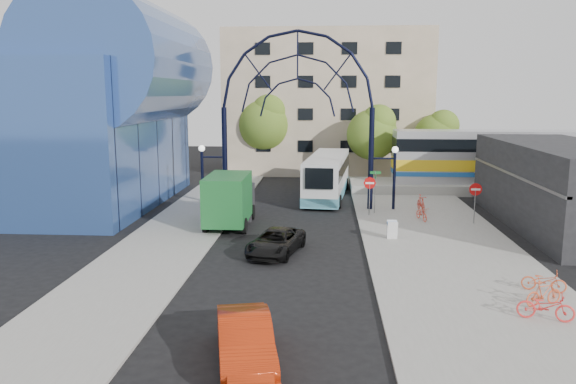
# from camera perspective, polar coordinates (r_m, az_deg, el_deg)

# --- Properties ---
(ground) EXTENTS (120.00, 120.00, 0.00)m
(ground) POSITION_cam_1_polar(r_m,az_deg,el_deg) (25.40, -0.72, -8.22)
(ground) COLOR black
(ground) RESTS_ON ground
(sidewalk_east) EXTENTS (8.00, 56.00, 0.12)m
(sidewalk_east) POSITION_cam_1_polar(r_m,az_deg,el_deg) (29.76, 15.55, -5.74)
(sidewalk_east) COLOR gray
(sidewalk_east) RESTS_ON ground
(plaza_west) EXTENTS (5.00, 50.00, 0.12)m
(plaza_west) POSITION_cam_1_polar(r_m,az_deg,el_deg) (32.20, -11.49, -4.38)
(plaza_west) COLOR gray
(plaza_west) RESTS_ON ground
(gateway_arch) EXTENTS (13.64, 0.44, 12.10)m
(gateway_arch) POSITION_cam_1_polar(r_m,az_deg,el_deg) (38.10, 0.97, 10.93)
(gateway_arch) COLOR black
(gateway_arch) RESTS_ON ground
(stop_sign) EXTENTS (0.80, 0.07, 2.50)m
(stop_sign) POSITION_cam_1_polar(r_m,az_deg,el_deg) (36.65, 8.30, 0.55)
(stop_sign) COLOR slate
(stop_sign) RESTS_ON sidewalk_east
(do_not_enter_sign) EXTENTS (0.76, 0.07, 2.48)m
(do_not_enter_sign) POSITION_cam_1_polar(r_m,az_deg,el_deg) (35.73, 18.50, -0.13)
(do_not_enter_sign) COLOR slate
(do_not_enter_sign) RESTS_ON sidewalk_east
(street_name_sign) EXTENTS (0.70, 0.70, 2.80)m
(street_name_sign) POSITION_cam_1_polar(r_m,az_deg,el_deg) (37.25, 8.85, 0.91)
(street_name_sign) COLOR slate
(street_name_sign) RESTS_ON sidewalk_east
(sandwich_board) EXTENTS (0.55, 0.61, 0.99)m
(sandwich_board) POSITION_cam_1_polar(r_m,az_deg,el_deg) (31.09, 10.54, -3.56)
(sandwich_board) COLOR white
(sandwich_board) RESTS_ON sidewalk_east
(transit_hall) EXTENTS (16.50, 18.00, 14.50)m
(transit_hall) POSITION_cam_1_polar(r_m,az_deg,el_deg) (42.71, -20.13, 7.73)
(transit_hall) COLOR #2E4D8F
(transit_hall) RESTS_ON ground
(commercial_block_east) EXTENTS (6.00, 16.00, 5.00)m
(commercial_block_east) POSITION_cam_1_polar(r_m,az_deg,el_deg) (37.23, 26.01, 0.58)
(commercial_block_east) COLOR black
(commercial_block_east) RESTS_ON ground
(apartment_block) EXTENTS (20.00, 12.10, 14.00)m
(apartment_block) POSITION_cam_1_polar(r_m,az_deg,el_deg) (59.03, 3.99, 9.07)
(apartment_block) COLOR tan
(apartment_block) RESTS_ON ground
(train_platform) EXTENTS (32.00, 5.00, 0.80)m
(train_platform) POSITION_cam_1_polar(r_m,az_deg,el_deg) (50.03, 24.98, 0.39)
(train_platform) COLOR gray
(train_platform) RESTS_ON ground
(train_car) EXTENTS (25.10, 3.05, 4.20)m
(train_car) POSITION_cam_1_polar(r_m,az_deg,el_deg) (49.72, 25.20, 3.23)
(train_car) COLOR #B7B7BC
(train_car) RESTS_ON train_platform
(tree_north_a) EXTENTS (4.48, 4.48, 7.00)m
(tree_north_a) POSITION_cam_1_polar(r_m,az_deg,el_deg) (50.26, 8.69, 6.09)
(tree_north_a) COLOR #382314
(tree_north_a) RESTS_ON ground
(tree_north_b) EXTENTS (5.12, 5.12, 8.00)m
(tree_north_b) POSITION_cam_1_polar(r_m,az_deg,el_deg) (54.35, -2.29, 7.18)
(tree_north_b) COLOR #382314
(tree_north_b) RESTS_ON ground
(tree_north_c) EXTENTS (4.16, 4.16, 6.50)m
(tree_north_c) POSITION_cam_1_polar(r_m,az_deg,el_deg) (53.09, 15.00, 5.71)
(tree_north_c) COLOR #382314
(tree_north_c) RESTS_ON ground
(city_bus) EXTENTS (3.71, 11.91, 3.22)m
(city_bus) POSITION_cam_1_polar(r_m,az_deg,el_deg) (43.47, 4.03, 1.70)
(city_bus) COLOR silver
(city_bus) RESTS_ON ground
(green_truck) EXTENTS (2.55, 6.41, 3.22)m
(green_truck) POSITION_cam_1_polar(r_m,az_deg,el_deg) (34.05, -5.90, -0.77)
(green_truck) COLOR black
(green_truck) RESTS_ON ground
(black_suv) EXTENTS (3.07, 4.84, 1.24)m
(black_suv) POSITION_cam_1_polar(r_m,az_deg,el_deg) (28.13, -1.25, -5.09)
(black_suv) COLOR black
(black_suv) RESTS_ON ground
(red_sedan) EXTENTS (2.50, 4.73, 1.48)m
(red_sedan) POSITION_cam_1_polar(r_m,az_deg,el_deg) (17.16, -4.38, -14.85)
(red_sedan) COLOR #A8260A
(red_sedan) RESTS_ON ground
(bike_near_a) EXTENTS (0.89, 1.62, 0.81)m
(bike_near_a) POSITION_cam_1_polar(r_m,az_deg,el_deg) (36.03, 13.43, -2.16)
(bike_near_a) COLOR #F84931
(bike_near_a) RESTS_ON sidewalk_east
(bike_near_b) EXTENTS (0.68, 1.87, 1.10)m
(bike_near_b) POSITION_cam_1_polar(r_m,az_deg,el_deg) (38.66, 13.36, -1.11)
(bike_near_b) COLOR red
(bike_near_b) RESTS_ON sidewalk_east
(bike_far_a) EXTENTS (2.00, 1.13, 1.00)m
(bike_far_a) POSITION_cam_1_polar(r_m,az_deg,el_deg) (21.88, 24.71, -10.52)
(bike_far_a) COLOR #F33230
(bike_far_a) RESTS_ON sidewalk_east
(bike_far_b) EXTENTS (1.62, 0.99, 0.94)m
(bike_far_b) POSITION_cam_1_polar(r_m,az_deg,el_deg) (23.26, 24.55, -9.37)
(bike_far_b) COLOR #D7512B
(bike_far_b) RESTS_ON sidewalk_east
(bike_far_c) EXTENTS (1.78, 1.10, 0.88)m
(bike_far_c) POSITION_cam_1_polar(r_m,az_deg,el_deg) (24.86, 24.56, -8.21)
(bike_far_c) COLOR #D7512B
(bike_far_c) RESTS_ON sidewalk_east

